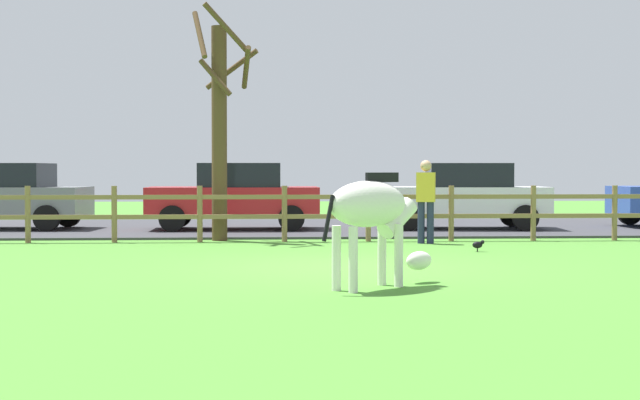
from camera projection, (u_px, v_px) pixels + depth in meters
name	position (u px, v px, depth m)	size (l,w,h in m)	color
ground_plane	(345.00, 267.00, 14.12)	(60.00, 60.00, 0.00)	#47842D
parking_asphalt	(313.00, 227.00, 23.40)	(28.00, 7.40, 0.05)	#38383D
paddock_fence	(284.00, 210.00, 19.05)	(20.50, 0.11, 1.13)	olive
bare_tree	(220.00, 122.00, 19.30)	(1.39, 1.46, 4.78)	#513A23
zebra	(373.00, 212.00, 11.49)	(1.58, 1.41, 1.41)	white
crow_on_grass	(478.00, 245.00, 16.71)	(0.21, 0.10, 0.20)	black
parked_car_white	(463.00, 195.00, 22.50)	(4.12, 2.13, 1.56)	white
parked_car_grey	(3.00, 196.00, 22.42)	(4.13, 2.15, 1.56)	slate
parked_car_red	(235.00, 196.00, 22.28)	(4.01, 1.90, 1.56)	red
visitor_near_fence	(426.00, 197.00, 18.57)	(0.40, 0.31, 1.64)	#232847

